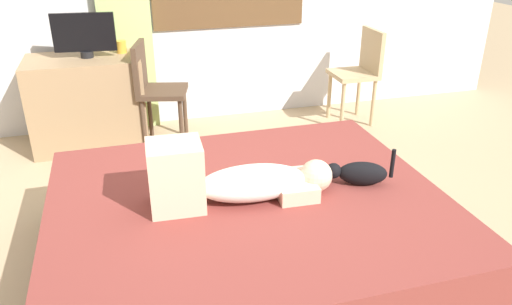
{
  "coord_description": "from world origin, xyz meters",
  "views": [
    {
      "loc": [
        -0.68,
        -2.18,
        1.74
      ],
      "look_at": [
        -0.01,
        0.15,
        0.59
      ],
      "focal_mm": 34.82,
      "sensor_mm": 36.0,
      "label": 1
    }
  ],
  "objects": [
    {
      "name": "bed",
      "position": [
        -0.11,
        -0.05,
        0.22
      ],
      "size": [
        2.06,
        1.75,
        0.44
      ],
      "color": "#38383D",
      "rests_on": "ground"
    },
    {
      "name": "cat",
      "position": [
        0.5,
        -0.08,
        0.51
      ],
      "size": [
        0.34,
        0.19,
        0.21
      ],
      "color": "black",
      "rests_on": "bed"
    },
    {
      "name": "ground_plane",
      "position": [
        0.0,
        0.0,
        0.0
      ],
      "size": [
        16.0,
        16.0,
        0.0
      ],
      "primitive_type": "plane",
      "color": "tan"
    },
    {
      "name": "chair_by_desk",
      "position": [
        -0.41,
        1.79,
        0.51
      ],
      "size": [
        0.46,
        0.46,
        0.86
      ],
      "color": "#4C3828",
      "rests_on": "ground"
    },
    {
      "name": "chair_spare",
      "position": [
        1.46,
        1.8,
        0.51
      ],
      "size": [
        0.38,
        0.38,
        0.86
      ],
      "color": "tan",
      "rests_on": "ground"
    },
    {
      "name": "person_lying",
      "position": [
        -0.18,
        -0.05,
        0.56
      ],
      "size": [
        0.94,
        0.3,
        0.34
      ],
      "color": "silver",
      "rests_on": "bed"
    },
    {
      "name": "cup",
      "position": [
        -0.62,
        2.03,
        0.79
      ],
      "size": [
        0.08,
        0.08,
        0.1
      ],
      "primitive_type": "cylinder",
      "color": "gold",
      "rests_on": "desk"
    },
    {
      "name": "tv_monitor",
      "position": [
        -0.89,
        1.95,
        0.92
      ],
      "size": [
        0.48,
        0.1,
        0.35
      ],
      "color": "black",
      "rests_on": "desk"
    },
    {
      "name": "desk",
      "position": [
        -0.94,
        1.95,
        0.37
      ],
      "size": [
        0.9,
        0.56,
        0.74
      ],
      "color": "#997A56",
      "rests_on": "ground"
    }
  ]
}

